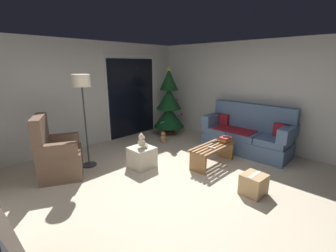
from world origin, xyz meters
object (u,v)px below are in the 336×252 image
remote_silver (212,148)px  floor_lamp (82,90)px  cell_phone (227,137)px  armchair (57,156)px  remote_graphite (215,141)px  teddy_bear_honey_by_tree (163,137)px  coffee_table (213,152)px  couch (247,134)px  cardboard_box_taped_mid_floor (254,184)px  teddy_bear_cream (142,142)px  book_stack (226,139)px  christmas_tree (169,105)px  ottoman (142,157)px

remote_silver → floor_lamp: size_ratio=0.09×
cell_phone → armchair: (-2.73, 1.75, -0.11)m
remote_graphite → armchair: size_ratio=0.14×
remote_graphite → teddy_bear_honey_by_tree: remote_graphite is taller
teddy_bear_honey_by_tree → coffee_table: bearing=-99.8°
teddy_bear_honey_by_tree → couch: bearing=-64.6°
coffee_table → floor_lamp: 2.76m
coffee_table → couch: bearing=-6.9°
coffee_table → remote_graphite: bearing=24.5°
floor_lamp → cardboard_box_taped_mid_floor: size_ratio=4.81×
remote_silver → teddy_bear_honey_by_tree: (0.44, 1.77, -0.29)m
remote_silver → remote_graphite: 0.39m
armchair → teddy_bear_cream: bearing=-30.0°
couch → cardboard_box_taped_mid_floor: couch is taller
cell_phone → teddy_bear_cream: bearing=116.5°
coffee_table → floor_lamp: (-1.76, 1.74, 1.24)m
book_stack → armchair: bearing=147.5°
remote_graphite → cell_phone: 0.26m
couch → coffee_table: (-1.17, 0.14, -0.13)m
coffee_table → book_stack: 0.42m
cell_phone → christmas_tree: 2.24m
remote_silver → floor_lamp: floor_lamp is taller
remote_silver → remote_graphite: (0.35, 0.16, 0.00)m
christmas_tree → floor_lamp: 2.76m
cell_phone → christmas_tree: christmas_tree is taller
couch → cardboard_box_taped_mid_floor: size_ratio=5.25×
ottoman → couch: bearing=-25.7°
teddy_bear_honey_by_tree → cardboard_box_taped_mid_floor: size_ratio=0.77×
cell_phone → cardboard_box_taped_mid_floor: cell_phone is taller
remote_graphite → teddy_bear_honey_by_tree: (0.09, 1.61, -0.29)m
couch → coffee_table: bearing=173.1°
armchair → teddy_bear_honey_by_tree: armchair is taller
ottoman → cardboard_box_taped_mid_floor: ottoman is taller
floor_lamp → teddy_bear_cream: (0.71, -0.81, -0.98)m
remote_graphite → cardboard_box_taped_mid_floor: 1.37m
remote_silver → armchair: bearing=132.6°
cell_phone → couch: bearing=-33.2°
remote_graphite → cell_phone: bearing=-118.5°
ottoman → teddy_bear_honey_by_tree: ottoman is taller
cell_phone → teddy_bear_cream: (-1.42, 1.00, 0.01)m
couch → teddy_bear_honey_by_tree: 2.06m
couch → book_stack: 0.81m
floor_lamp → remote_graphite: bearing=-40.0°
cell_phone → teddy_bear_honey_by_tree: bearing=64.0°
coffee_table → remote_graphite: size_ratio=7.05×
book_stack → ottoman: (-1.43, 0.99, -0.26)m
floor_lamp → teddy_bear_cream: floor_lamp is taller
couch → armchair: 3.97m
floor_lamp → coffee_table: bearing=-44.6°
cell_phone → floor_lamp: (-2.13, 1.81, 0.99)m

